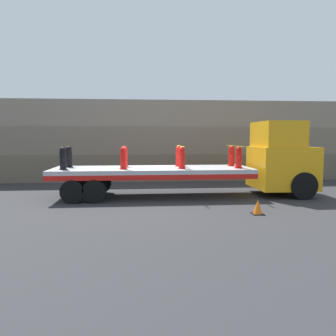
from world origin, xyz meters
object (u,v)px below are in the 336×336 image
object	(u,v)px
fire_hydrant_black_near_0	(63,159)
fire_hydrant_red_far_3	(231,156)
fire_hydrant_red_far_1	(125,157)
traffic_cone	(258,207)
truck_cab	(283,159)
fire_hydrant_red_far_2	(179,156)
fire_hydrant_red_near_1	(123,158)
fire_hydrant_black_far_0	(69,157)
fire_hydrant_red_near_3	(239,158)
flatbed_trailer	(139,173)
fire_hydrant_red_near_2	(182,158)

from	to	relation	value
fire_hydrant_black_near_0	fire_hydrant_red_far_3	distance (m)	7.27
fire_hydrant_red_far_1	traffic_cone	distance (m)	6.28
truck_cab	fire_hydrant_red_far_3	size ratio (longest dim) A/B	3.53
fire_hydrant_red_far_2	truck_cab	bearing A→B (deg)	-6.85
truck_cab	fire_hydrant_black_near_0	xyz separation A→B (m)	(-9.35, -0.55, 0.12)
traffic_cone	fire_hydrant_red_near_1	bearing A→B (deg)	146.85
fire_hydrant_red_near_1	fire_hydrant_black_near_0	bearing A→B (deg)	180.00
fire_hydrant_black_far_0	fire_hydrant_red_near_3	world-z (taller)	same
flatbed_trailer	fire_hydrant_black_near_0	world-z (taller)	fire_hydrant_black_near_0
truck_cab	fire_hydrant_red_near_3	world-z (taller)	truck_cab
fire_hydrant_red_far_3	truck_cab	bearing A→B (deg)	-14.20
fire_hydrant_black_near_0	traffic_cone	distance (m)	7.70
fire_hydrant_black_far_0	traffic_cone	xyz separation A→B (m)	(6.95, -4.07, -1.46)
fire_hydrant_red_far_1	fire_hydrant_red_near_3	xyz separation A→B (m)	(4.79, -1.10, 0.00)
truck_cab	fire_hydrant_red_near_3	distance (m)	2.24
fire_hydrant_red_far_2	fire_hydrant_black_far_0	bearing A→B (deg)	180.00
fire_hydrant_red_near_2	fire_hydrant_red_far_3	bearing A→B (deg)	24.60
fire_hydrant_black_far_0	fire_hydrant_red_far_1	distance (m)	2.39
fire_hydrant_black_far_0	fire_hydrant_red_near_3	xyz separation A→B (m)	(7.18, -1.10, 0.00)
fire_hydrant_black_near_0	fire_hydrant_red_far_2	size ratio (longest dim) A/B	1.00
truck_cab	fire_hydrant_red_near_2	bearing A→B (deg)	-173.15
flatbed_trailer	fire_hydrant_red_far_3	bearing A→B (deg)	7.52
fire_hydrant_black_far_0	fire_hydrant_red_far_1	world-z (taller)	same
fire_hydrant_red_near_3	fire_hydrant_black_far_0	bearing A→B (deg)	171.32
flatbed_trailer	fire_hydrant_black_near_0	size ratio (longest dim) A/B	9.17
fire_hydrant_black_far_0	fire_hydrant_red_far_2	bearing A→B (deg)	0.00
fire_hydrant_red_far_1	fire_hydrant_red_far_3	world-z (taller)	same
truck_cab	traffic_cone	bearing A→B (deg)	-124.26
truck_cab	fire_hydrant_red_far_2	distance (m)	4.59
fire_hydrant_black_near_0	fire_hydrant_black_far_0	size ratio (longest dim) A/B	1.00
fire_hydrant_red_far_2	fire_hydrant_red_near_3	size ratio (longest dim) A/B	1.00
fire_hydrant_red_far_1	truck_cab	bearing A→B (deg)	-4.51
fire_hydrant_red_far_1	fire_hydrant_red_near_1	bearing A→B (deg)	-90.00
flatbed_trailer	traffic_cone	world-z (taller)	flatbed_trailer
fire_hydrant_red_near_1	fire_hydrant_red_near_2	distance (m)	2.39
fire_hydrant_red_near_1	fire_hydrant_red_near_2	size ratio (longest dim) A/B	1.00
fire_hydrant_red_near_1	fire_hydrant_red_near_3	distance (m)	4.79
fire_hydrant_red_far_1	fire_hydrant_red_far_3	distance (m)	4.79
fire_hydrant_black_near_0	truck_cab	bearing A→B (deg)	3.35
flatbed_trailer	fire_hydrant_red_far_3	distance (m)	4.24
fire_hydrant_red_far_2	fire_hydrant_red_near_2	bearing A→B (deg)	-90.00
fire_hydrant_black_near_0	traffic_cone	world-z (taller)	fire_hydrant_black_near_0
fire_hydrant_black_near_0	fire_hydrant_red_near_3	world-z (taller)	same
fire_hydrant_red_far_2	fire_hydrant_red_far_3	size ratio (longest dim) A/B	1.00
truck_cab	fire_hydrant_red_far_1	world-z (taller)	truck_cab
flatbed_trailer	fire_hydrant_red_far_2	size ratio (longest dim) A/B	9.17
fire_hydrant_red_far_2	fire_hydrant_red_far_3	distance (m)	2.39
flatbed_trailer	fire_hydrant_red_far_3	xyz separation A→B (m)	(4.15, 0.55, 0.69)
fire_hydrant_red_far_1	fire_hydrant_red_near_2	distance (m)	2.63
truck_cab	fire_hydrant_red_near_2	size ratio (longest dim) A/B	3.53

